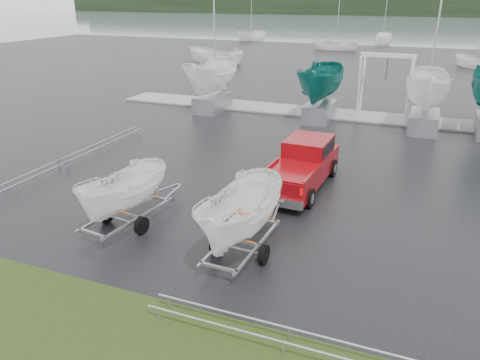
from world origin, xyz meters
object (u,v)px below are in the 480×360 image
(pickup_truck, at_px, (303,163))
(trailer_parked, at_px, (121,158))
(trailer_hitched, at_px, (242,170))
(boat_hoist, at_px, (386,77))

(pickup_truck, xyz_separation_m, trailer_parked, (-4.65, -5.97, 1.52))
(trailer_hitched, relative_size, trailer_parked, 1.13)
(pickup_truck, height_order, trailer_parked, trailer_parked)
(pickup_truck, distance_m, boat_hoist, 13.03)
(boat_hoist, bearing_deg, pickup_truck, -98.20)
(boat_hoist, bearing_deg, trailer_parked, -109.10)
(pickup_truck, bearing_deg, boat_hoist, 84.05)
(pickup_truck, relative_size, trailer_parked, 1.24)
(trailer_hitched, xyz_separation_m, trailer_parked, (-4.41, 0.31, -0.30))
(trailer_parked, distance_m, boat_hoist, 19.84)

